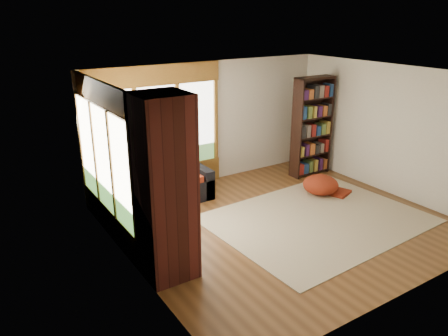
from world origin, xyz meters
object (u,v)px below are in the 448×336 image
dog_tan (156,171)px  bookshelf (312,127)px  dog_brindle (138,191)px  pouf (321,184)px  area_rug (317,219)px  brick_chimney (165,189)px  sectional_sofa (141,198)px

dog_tan → bookshelf: bearing=-34.6°
bookshelf → dog_brindle: (-4.41, -0.62, -0.34)m
pouf → dog_brindle: size_ratio=0.78×
area_rug → pouf: bearing=43.4°
pouf → dog_brindle: dog_brindle is taller
area_rug → pouf: (0.89, 0.84, 0.20)m
brick_chimney → dog_brindle: (0.13, 1.31, -0.53)m
dog_brindle → pouf: bearing=-87.4°
sectional_sofa → bookshelf: size_ratio=0.99×
area_rug → dog_brindle: (-2.89, 1.22, 0.77)m
area_rug → bookshelf: bookshelf is taller
bookshelf → dog_brindle: 4.47m
pouf → dog_brindle: 3.84m
sectional_sofa → bookshelf: bookshelf is taller
bookshelf → pouf: 1.50m
brick_chimney → dog_brindle: bearing=84.5°
bookshelf → dog_tan: (-3.79, 0.09, -0.33)m
brick_chimney → pouf: bearing=13.4°
bookshelf → brick_chimney: bearing=-156.9°
brick_chimney → bookshelf: bearing=23.1°
sectional_sofa → area_rug: 3.25m
area_rug → pouf: 1.24m
sectional_sofa → dog_brindle: size_ratio=2.37×
area_rug → dog_tan: (-2.27, 1.93, 0.78)m
area_rug → bookshelf: size_ratio=1.66×
brick_chimney → sectional_sofa: brick_chimney is taller
bookshelf → dog_brindle: size_ratio=2.40×
area_rug → brick_chimney: bearing=-178.3°
brick_chimney → pouf: size_ratio=3.60×
dog_brindle → area_rug: bearing=-104.5°
sectional_sofa → pouf: sectional_sofa is taller
brick_chimney → sectional_sofa: (0.45, 2.05, -1.00)m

